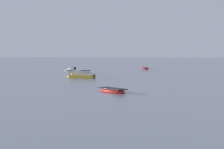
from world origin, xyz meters
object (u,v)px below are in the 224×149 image
at_px(rowboat_moored_0, 145,69).
at_px(motorboat_moored_1, 78,76).
at_px(rowboat_moored_2, 112,91).
at_px(motorboat_moored_2, 74,72).

relative_size(rowboat_moored_0, motorboat_moored_1, 0.86).
height_order(rowboat_moored_2, motorboat_moored_1, motorboat_moored_1).
distance_m(rowboat_moored_2, motorboat_moored_1, 23.03).
distance_m(rowboat_moored_2, motorboat_moored_2, 38.80).
bearing_deg(rowboat_moored_2, rowboat_moored_0, -46.90).
bearing_deg(motorboat_moored_1, rowboat_moored_0, -93.27).
bearing_deg(motorboat_moored_1, rowboat_moored_2, 124.71).
bearing_deg(rowboat_moored_0, rowboat_moored_2, -14.74).
bearing_deg(motorboat_moored_2, rowboat_moored_0, -145.50).
xyz_separation_m(rowboat_moored_0, motorboat_moored_2, (-9.08, -23.47, 0.10)).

